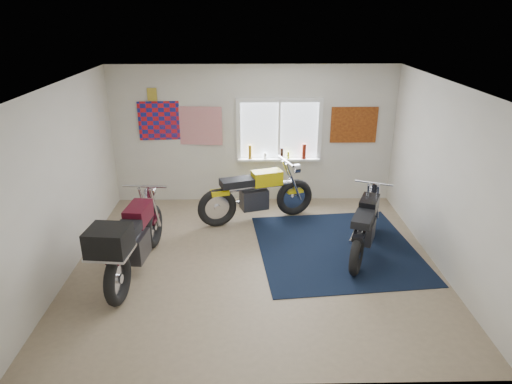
{
  "coord_description": "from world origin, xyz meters",
  "views": [
    {
      "loc": [
        -0.12,
        -6.16,
        3.64
      ],
      "look_at": [
        0.01,
        0.4,
        1.0
      ],
      "focal_mm": 32.0,
      "sensor_mm": 36.0,
      "label": 1
    }
  ],
  "objects_px": {
    "navy_rug": "(336,248)",
    "black_chrome_bike": "(365,227)",
    "maroon_tourer": "(131,241)",
    "yellow_triumph": "(256,195)"
  },
  "relations": [
    {
      "from": "navy_rug",
      "to": "black_chrome_bike",
      "type": "xyz_separation_m",
      "value": [
        0.41,
        -0.13,
        0.45
      ]
    },
    {
      "from": "navy_rug",
      "to": "maroon_tourer",
      "type": "relative_size",
      "value": 1.14
    },
    {
      "from": "black_chrome_bike",
      "to": "maroon_tourer",
      "type": "bearing_deg",
      "value": 124.39
    },
    {
      "from": "navy_rug",
      "to": "maroon_tourer",
      "type": "xyz_separation_m",
      "value": [
        -3.1,
        -0.81,
        0.6
      ]
    },
    {
      "from": "black_chrome_bike",
      "to": "maroon_tourer",
      "type": "height_order",
      "value": "maroon_tourer"
    },
    {
      "from": "navy_rug",
      "to": "maroon_tourer",
      "type": "bearing_deg",
      "value": -165.26
    },
    {
      "from": "yellow_triumph",
      "to": "black_chrome_bike",
      "type": "xyz_separation_m",
      "value": [
        1.7,
        -1.24,
        -0.04
      ]
    },
    {
      "from": "black_chrome_bike",
      "to": "maroon_tourer",
      "type": "distance_m",
      "value": 3.57
    },
    {
      "from": "navy_rug",
      "to": "black_chrome_bike",
      "type": "bearing_deg",
      "value": -17.62
    },
    {
      "from": "maroon_tourer",
      "to": "black_chrome_bike",
      "type": "bearing_deg",
      "value": -72.89
    }
  ]
}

